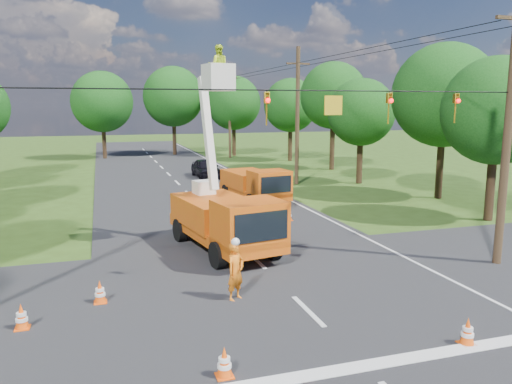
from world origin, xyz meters
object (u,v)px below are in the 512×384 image
object	(u,v)px
tree_right_e	(291,105)
tree_far_c	(234,103)
traffic_cone_2	(277,239)
traffic_cone_5	(21,317)
tree_right_d	(333,96)
traffic_cone_4	(100,292)
ground_worker	(236,272)
bucket_truck	(225,210)
pole_right_far	(230,112)
traffic_cone_3	(289,214)
tree_right_c	(361,112)
distant_car	(206,168)
traffic_cone_7	(258,194)
traffic_cone_1	(468,332)
traffic_cone_0	(224,363)
pole_right_near	(508,126)
pole_right_mid	(297,115)
tree_far_b	(173,97)
tree_right_a	(497,111)
tree_far_a	(102,102)
tree_right_b	(444,95)
second_truck	(255,184)

from	to	relation	value
tree_right_e	tree_far_c	xyz separation A→B (m)	(-4.30, 7.00, 0.25)
traffic_cone_2	traffic_cone_5	size ratio (longest dim) A/B	1.00
tree_right_d	traffic_cone_4	bearing A→B (deg)	-127.65
ground_worker	traffic_cone_4	world-z (taller)	ground_worker
tree_right_e	tree_far_c	bearing A→B (deg)	121.56
bucket_truck	pole_right_far	xyz separation A→B (m)	(9.29, 35.36, 3.40)
traffic_cone_3	pole_right_far	bearing A→B (deg)	81.01
traffic_cone_3	tree_right_c	distance (m)	14.85
distant_car	traffic_cone_7	world-z (taller)	distant_car
traffic_cone_1	traffic_cone_0	bearing A→B (deg)	176.82
traffic_cone_2	pole_right_near	bearing A→B (deg)	-32.31
pole_right_mid	tree_far_b	distance (m)	25.65
bucket_truck	tree_far_b	size ratio (longest dim) A/B	0.79
traffic_cone_0	tree_right_a	size ratio (longest dim) A/B	0.09
distant_car	tree_far_a	world-z (taller)	tree_far_a
traffic_cone_1	pole_right_far	xyz separation A→B (m)	(5.54, 45.00, 4.75)
tree_far_a	bucket_truck	bearing A→B (deg)	-83.74
tree_right_d	tree_right_e	bearing A→B (deg)	97.13
tree_far_b	tree_right_a	bearing A→B (deg)	-74.93
traffic_cone_3	traffic_cone_5	xyz separation A→B (m)	(-11.23, -9.61, 0.00)
traffic_cone_2	tree_right_a	bearing A→B (deg)	7.03
ground_worker	tree_right_c	size ratio (longest dim) A/B	0.23
traffic_cone_5	ground_worker	bearing A→B (deg)	2.85
traffic_cone_7	ground_worker	bearing A→B (deg)	-110.02
pole_right_mid	tree_right_b	bearing A→B (deg)	-50.91
second_truck	tree_right_d	world-z (taller)	tree_right_d
traffic_cone_4	tree_far_c	xyz separation A→B (m)	(15.18, 41.54, 5.70)
tree_right_e	traffic_cone_3	bearing A→B (deg)	-111.36
pole_right_near	tree_right_d	size ratio (longest dim) A/B	1.03
pole_right_near	tree_right_b	size ratio (longest dim) A/B	1.04
traffic_cone_3	tree_right_d	world-z (taller)	tree_right_d
tree_right_b	second_truck	bearing A→B (deg)	170.73
distant_car	tree_right_c	bearing A→B (deg)	-33.90
traffic_cone_1	pole_right_mid	distance (m)	26.05
traffic_cone_2	tree_right_d	bearing A→B (deg)	59.18
ground_worker	pole_right_near	bearing A→B (deg)	-32.38
traffic_cone_2	traffic_cone_4	xyz separation A→B (m)	(-7.05, -4.05, 0.00)
distant_car	traffic_cone_2	bearing A→B (deg)	-95.89
tree_right_c	tree_far_a	bearing A→B (deg)	127.17
traffic_cone_0	pole_right_far	xyz separation A→B (m)	(11.62, 44.66, 4.75)
tree_right_a	tree_right_e	bearing A→B (deg)	89.41
traffic_cone_1	pole_right_near	distance (m)	8.85
distant_car	pole_right_far	size ratio (longest dim) A/B	0.45
traffic_cone_1	traffic_cone_2	bearing A→B (deg)	99.42
ground_worker	traffic_cone_5	distance (m)	5.96
distant_car	traffic_cone_2	distance (m)	21.01
bucket_truck	tree_right_c	xyz separation A→B (m)	(13.99, 14.36, 3.61)
tree_far_a	tree_right_c	bearing A→B (deg)	-52.83
traffic_cone_0	bucket_truck	bearing A→B (deg)	75.98
tree_right_c	second_truck	bearing A→B (deg)	-152.59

